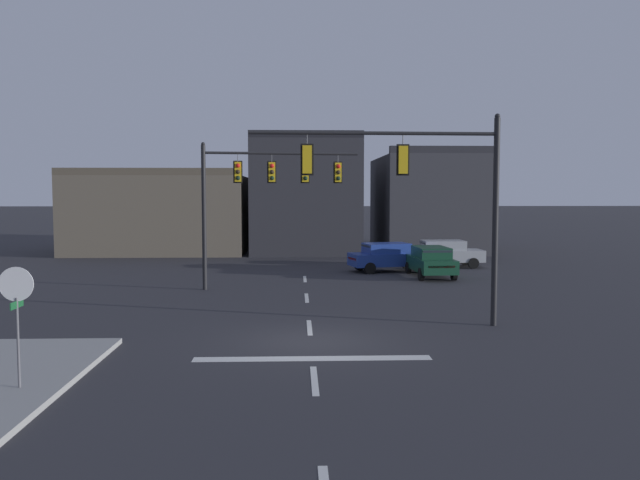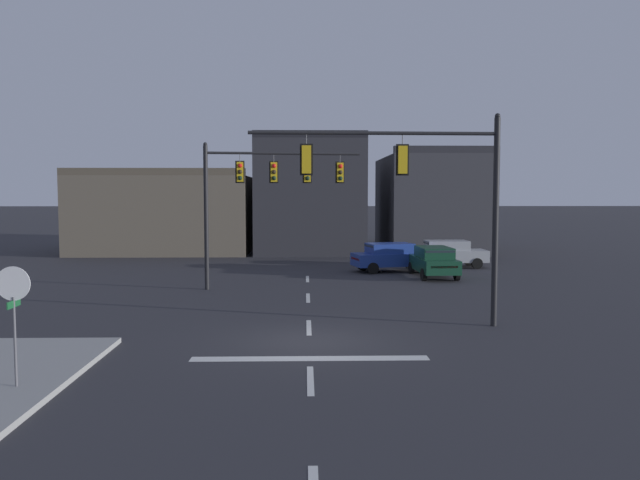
{
  "view_description": "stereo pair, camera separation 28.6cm",
  "coord_description": "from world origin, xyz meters",
  "px_view_note": "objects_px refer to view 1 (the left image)",
  "views": [
    {
      "loc": [
        -0.41,
        -18.95,
        4.44
      ],
      "look_at": [
        0.4,
        3.56,
        2.79
      ],
      "focal_mm": 36.08,
      "sensor_mm": 36.0,
      "label": 1
    },
    {
      "loc": [
        -0.12,
        -18.95,
        4.44
      ],
      "look_at": [
        0.4,
        3.56,
        2.79
      ],
      "focal_mm": 36.08,
      "sensor_mm": 36.0,
      "label": 2
    }
  ],
  "objects_px": {
    "signal_mast_far_side": "(259,185)",
    "car_lot_nearside": "(445,253)",
    "car_lot_middle": "(388,256)",
    "car_lot_farside": "(431,261)",
    "signal_mast_near_side": "(425,183)",
    "stop_sign": "(17,298)"
  },
  "relations": [
    {
      "from": "signal_mast_far_side",
      "to": "stop_sign",
      "type": "xyz_separation_m",
      "value": [
        -4.38,
        -15.62,
        -2.67
      ]
    },
    {
      "from": "signal_mast_near_side",
      "to": "signal_mast_far_side",
      "type": "xyz_separation_m",
      "value": [
        -5.96,
        8.77,
        0.07
      ]
    },
    {
      "from": "signal_mast_far_side",
      "to": "car_lot_middle",
      "type": "bearing_deg",
      "value": 42.14
    },
    {
      "from": "signal_mast_near_side",
      "to": "car_lot_farside",
      "type": "relative_size",
      "value": 1.82
    },
    {
      "from": "signal_mast_near_side",
      "to": "stop_sign",
      "type": "height_order",
      "value": "signal_mast_near_side"
    },
    {
      "from": "signal_mast_near_side",
      "to": "car_lot_middle",
      "type": "distance_m",
      "value": 15.56
    },
    {
      "from": "stop_sign",
      "to": "car_lot_farside",
      "type": "height_order",
      "value": "stop_sign"
    },
    {
      "from": "car_lot_middle",
      "to": "car_lot_farside",
      "type": "xyz_separation_m",
      "value": [
        1.9,
        -2.48,
        0.0
      ]
    },
    {
      "from": "signal_mast_near_side",
      "to": "stop_sign",
      "type": "xyz_separation_m",
      "value": [
        -10.35,
        -6.85,
        -2.61
      ]
    },
    {
      "from": "signal_mast_near_side",
      "to": "stop_sign",
      "type": "relative_size",
      "value": 2.91
    },
    {
      "from": "car_lot_middle",
      "to": "car_lot_farside",
      "type": "relative_size",
      "value": 1.04
    },
    {
      "from": "signal_mast_far_side",
      "to": "signal_mast_near_side",
      "type": "bearing_deg",
      "value": -55.79
    },
    {
      "from": "car_lot_middle",
      "to": "signal_mast_near_side",
      "type": "bearing_deg",
      "value": -93.65
    },
    {
      "from": "signal_mast_near_side",
      "to": "car_lot_nearside",
      "type": "relative_size",
      "value": 1.83
    },
    {
      "from": "signal_mast_near_side",
      "to": "car_lot_nearside",
      "type": "xyz_separation_m",
      "value": [
        4.63,
        16.97,
        -3.89
      ]
    },
    {
      "from": "stop_sign",
      "to": "car_lot_middle",
      "type": "xyz_separation_m",
      "value": [
        11.31,
        21.89,
        -1.29
      ]
    },
    {
      "from": "signal_mast_near_side",
      "to": "stop_sign",
      "type": "bearing_deg",
      "value": -146.5
    },
    {
      "from": "stop_sign",
      "to": "car_lot_nearside",
      "type": "relative_size",
      "value": 0.63
    },
    {
      "from": "signal_mast_near_side",
      "to": "car_lot_farside",
      "type": "distance_m",
      "value": 13.45
    },
    {
      "from": "signal_mast_far_side",
      "to": "car_lot_nearside",
      "type": "bearing_deg",
      "value": 37.71
    },
    {
      "from": "signal_mast_near_side",
      "to": "car_lot_middle",
      "type": "bearing_deg",
      "value": 86.35
    },
    {
      "from": "car_lot_nearside",
      "to": "car_lot_farside",
      "type": "distance_m",
      "value": 4.76
    }
  ]
}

